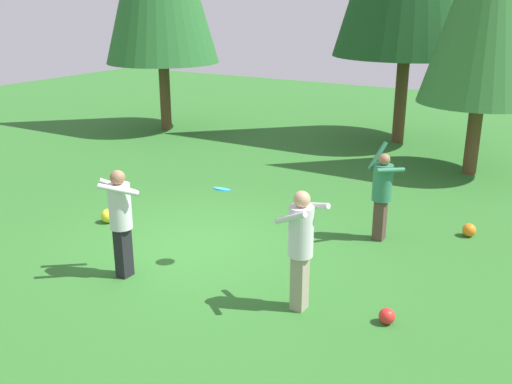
{
  "coord_description": "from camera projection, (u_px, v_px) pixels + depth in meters",
  "views": [
    {
      "loc": [
        5.59,
        -7.34,
        4.09
      ],
      "look_at": [
        0.95,
        0.4,
        1.05
      ],
      "focal_mm": 40.42,
      "sensor_mm": 36.0,
      "label": 1
    }
  ],
  "objects": [
    {
      "name": "person_bystander",
      "position": [
        301.0,
        240.0,
        7.68
      ],
      "size": [
        0.71,
        0.64,
        1.72
      ],
      "rotation": [
        0.0,
        0.0,
        2.81
      ],
      "color": "gray",
      "rests_on": "ground_plane"
    },
    {
      "name": "frisbee",
      "position": [
        222.0,
        189.0,
        8.86
      ],
      "size": [
        0.31,
        0.31,
        0.09
      ],
      "color": "#2393D1"
    },
    {
      "name": "ball_orange",
      "position": [
        469.0,
        230.0,
        10.39
      ],
      "size": [
        0.24,
        0.24,
        0.24
      ],
      "primitive_type": "sphere",
      "color": "orange",
      "rests_on": "ground_plane"
    },
    {
      "name": "ground_plane",
      "position": [
        197.0,
        247.0,
        10.0
      ],
      "size": [
        40.0,
        40.0,
        0.0
      ],
      "primitive_type": "plane",
      "color": "#2D6B28"
    },
    {
      "name": "ball_yellow",
      "position": [
        108.0,
        216.0,
        11.03
      ],
      "size": [
        0.27,
        0.27,
        0.27
      ],
      "primitive_type": "sphere",
      "color": "yellow",
      "rests_on": "ground_plane"
    },
    {
      "name": "person_catcher",
      "position": [
        120.0,
        214.0,
        8.63
      ],
      "size": [
        0.75,
        0.75,
        1.71
      ],
      "rotation": [
        0.0,
        0.0,
        0.76
      ],
      "color": "black",
      "rests_on": "ground_plane"
    },
    {
      "name": "ball_red",
      "position": [
        387.0,
        316.0,
        7.6
      ],
      "size": [
        0.22,
        0.22,
        0.22
      ],
      "primitive_type": "sphere",
      "color": "red",
      "rests_on": "ground_plane"
    },
    {
      "name": "person_thrower",
      "position": [
        382.0,
        189.0,
        10.02
      ],
      "size": [
        0.66,
        0.66,
        1.74
      ],
      "rotation": [
        0.0,
        0.0,
        -2.22
      ],
      "color": "#4C382D",
      "rests_on": "ground_plane"
    }
  ]
}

